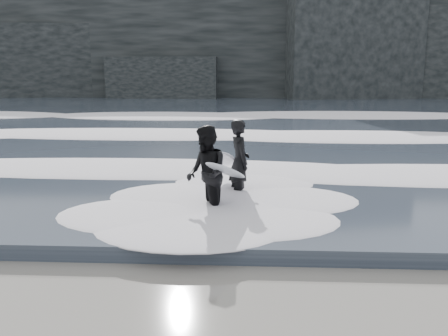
{
  "coord_description": "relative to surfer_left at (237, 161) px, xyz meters",
  "views": [
    {
      "loc": [
        0.06,
        -4.73,
        3.26
      ],
      "look_at": [
        -0.51,
        6.19,
        1.0
      ],
      "focal_mm": 40.0,
      "sensor_mm": 36.0,
      "label": 1
    }
  ],
  "objects": [
    {
      "name": "foam_mid",
      "position": [
        0.25,
        9.04,
        -0.59
      ],
      "size": [
        60.0,
        4.0,
        0.24
      ],
      "primitive_type": "ellipsoid",
      "color": "white",
      "rests_on": "sea"
    },
    {
      "name": "surfer_right",
      "position": [
        -0.57,
        -1.52,
        0.01
      ],
      "size": [
        1.5,
        1.86,
        2.05
      ],
      "color": "black",
      "rests_on": "ground"
    },
    {
      "name": "foam_near",
      "position": [
        0.25,
        2.04,
        -0.61
      ],
      "size": [
        60.0,
        3.2,
        0.2
      ],
      "primitive_type": "ellipsoid",
      "color": "white",
      "rests_on": "sea"
    },
    {
      "name": "foam_far",
      "position": [
        0.25,
        18.04,
        -0.56
      ],
      "size": [
        60.0,
        4.8,
        0.3
      ],
      "primitive_type": "ellipsoid",
      "color": "white",
      "rests_on": "sea"
    },
    {
      "name": "sea",
      "position": [
        0.25,
        22.04,
        -0.86
      ],
      "size": [
        90.0,
        52.0,
        0.3
      ],
      "primitive_type": "cube",
      "color": "#303845",
      "rests_on": "ground"
    },
    {
      "name": "headland",
      "position": [
        0.25,
        39.04,
        3.99
      ],
      "size": [
        70.0,
        9.0,
        10.0
      ],
      "primitive_type": "cube",
      "color": "black",
      "rests_on": "ground"
    },
    {
      "name": "surfer_left",
      "position": [
        0.0,
        0.0,
        0.0
      ],
      "size": [
        1.05,
        2.16,
        2.01
      ],
      "color": "black",
      "rests_on": "ground"
    }
  ]
}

